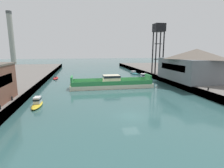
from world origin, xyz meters
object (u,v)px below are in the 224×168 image
object	(u,v)px
moored_boat_near_left	(56,78)
warehouse_shed	(196,64)
moored_boat_mid_right	(144,77)
smokestack_distant_a	(11,37)
chain_ferry	(111,84)
moored_boat_mid_left	(134,73)
crane_tower	(159,34)
moored_boat_near_right	(37,103)

from	to	relation	value
moored_boat_near_left	warehouse_shed	bearing A→B (deg)	-25.44
moored_boat_mid_right	smokestack_distant_a	world-z (taller)	smokestack_distant_a
warehouse_shed	chain_ferry	bearing A→B (deg)	175.98
moored_boat_near_left	moored_boat_mid_right	size ratio (longest dim) A/B	0.66
moored_boat_mid_left	smokestack_distant_a	size ratio (longest dim) A/B	0.20
crane_tower	moored_boat_near_right	bearing A→B (deg)	-142.26
crane_tower	moored_boat_near_left	bearing A→B (deg)	173.46
moored_boat_near_right	moored_boat_mid_right	xyz separation A→B (m)	(31.04, 27.89, -0.03)
moored_boat_near_left	warehouse_shed	distance (m)	46.01
moored_boat_near_left	crane_tower	xyz separation A→B (m)	(36.65, -4.20, 15.51)
warehouse_shed	moored_boat_mid_right	bearing A→B (deg)	121.50
moored_boat_near_right	crane_tower	world-z (taller)	crane_tower
moored_boat_near_left	moored_boat_mid_right	distance (m)	32.00
moored_boat_mid_right	smokestack_distant_a	size ratio (longest dim) A/B	0.21
moored_boat_near_left	smokestack_distant_a	distance (m)	90.97
moored_boat_mid_right	crane_tower	bearing A→B (deg)	-0.68
warehouse_shed	moored_boat_near_left	bearing A→B (deg)	154.56
moored_boat_near_right	moored_boat_mid_right	distance (m)	41.73
moored_boat_near_left	moored_boat_mid_left	bearing A→B (deg)	15.52
moored_boat_mid_left	moored_boat_near_left	bearing A→B (deg)	-164.48
moored_boat_mid_left	crane_tower	distance (m)	20.71
moored_boat_near_left	moored_boat_near_right	bearing A→B (deg)	-88.77
chain_ferry	warehouse_shed	xyz separation A→B (m)	(24.17, -1.70, 5.06)
moored_boat_mid_left	warehouse_shed	xyz separation A→B (m)	(9.40, -28.44, 5.67)
moored_boat_mid_left	crane_tower	world-z (taller)	crane_tower
moored_boat_mid_right	warehouse_shed	xyz separation A→B (m)	(9.48, -15.46, 5.50)
moored_boat_mid_right	crane_tower	xyz separation A→B (m)	(4.92, -0.06, 15.19)
moored_boat_near_left	warehouse_shed	world-z (taller)	warehouse_shed
moored_boat_near_left	smokestack_distant_a	size ratio (longest dim) A/B	0.14
moored_boat_near_left	moored_boat_near_right	world-z (taller)	moored_boat_near_right
moored_boat_near_right	moored_boat_mid_right	bearing A→B (deg)	41.94
moored_boat_near_right	warehouse_shed	bearing A→B (deg)	17.05
warehouse_shed	crane_tower	bearing A→B (deg)	106.49
moored_boat_mid_left	crane_tower	size ratio (longest dim) A/B	0.43
smokestack_distant_a	moored_boat_near_left	bearing A→B (deg)	-63.27
warehouse_shed	crane_tower	world-z (taller)	crane_tower
chain_ferry	crane_tower	distance (m)	28.10
crane_tower	smokestack_distant_a	bearing A→B (deg)	132.52
chain_ferry	smokestack_distant_a	size ratio (longest dim) A/B	0.59
moored_boat_near_right	moored_boat_mid_right	world-z (taller)	moored_boat_near_right
moored_boat_mid_left	smokestack_distant_a	bearing A→B (deg)	135.51
chain_ferry	moored_boat_near_right	size ratio (longest dim) A/B	4.24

